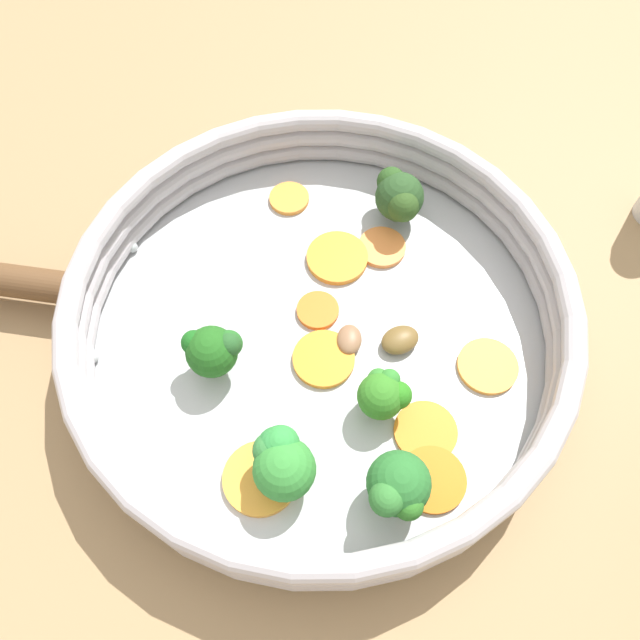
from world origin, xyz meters
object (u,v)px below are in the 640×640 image
Objects in this scene: mushroom_piece_1 at (349,339)px; mushroom_piece_0 at (400,340)px; skillet at (320,335)px; broccoli_floret_0 at (399,197)px; carrot_slice_3 at (337,258)px; carrot_slice_4 at (488,366)px; carrot_slice_7 at (260,478)px; broccoli_floret_2 at (398,487)px; carrot_slice_8 at (432,479)px; carrot_slice_5 at (311,311)px; carrot_slice_2 at (289,198)px; broccoli_floret_1 at (383,394)px; broccoli_floret_3 at (214,350)px; carrot_slice_0 at (426,431)px; carrot_slice_6 at (382,247)px; carrot_slice_1 at (328,358)px.

mushroom_piece_0 is at bearing -97.67° from mushroom_piece_1.
skillet is 6.90× the size of broccoli_floret_0.
carrot_slice_3 is 1.11× the size of carrot_slice_4.
carrot_slice_7 is at bearing 110.75° from carrot_slice_4.
broccoli_floret_2 is 1.73× the size of mushroom_piece_0.
carrot_slice_5 is at bearing 26.26° from carrot_slice_8.
carrot_slice_2 is at bearing 5.72° from skillet.
carrot_slice_7 is 0.11m from mushroom_piece_1.
broccoli_floret_2 is at bearing 178.60° from broccoli_floret_1.
carrot_slice_7 is (-0.12, 0.04, 0.00)m from carrot_slice_5.
skillet is 0.08m from broccoli_floret_3.
skillet is at bearing 161.76° from carrot_slice_3.
carrot_slice_8 is (-0.01, -0.11, -0.00)m from carrot_slice_7.
carrot_slice_0 is 0.98× the size of carrot_slice_8.
skillet is 0.12m from broccoli_floret_0.
broccoli_floret_3 is at bearing 129.04° from broccoli_floret_0.
broccoli_floret_1 is 0.06m from mushroom_piece_1.
broccoli_floret_3 is at bearing 54.86° from carrot_slice_8.
broccoli_floret_3 reaches higher than carrot_slice_0.
carrot_slice_4 and carrot_slice_8 have the same top height.
broccoli_floret_3 is at bearing 46.09° from broccoli_floret_2.
broccoli_floret_0 reaches higher than carrot_slice_5.
carrot_slice_6 is at bearing 1.41° from carrot_slice_8.
carrot_slice_2 is 0.20m from carrot_slice_4.
broccoli_floret_2 is (-0.02, -0.08, 0.03)m from carrot_slice_7.
broccoli_floret_3 is at bearing 131.28° from carrot_slice_3.
mushroom_piece_0 is (0.09, -0.10, 0.00)m from carrot_slice_7.
carrot_slice_8 is at bearing -125.14° from broccoli_floret_3.
carrot_slice_1 reaches higher than carrot_slice_0.
carrot_slice_1 and carrot_slice_4 have the same top height.
broccoli_floret_3 is at bearing 88.35° from carrot_slice_1.
carrot_slice_7 is 0.13m from mushroom_piece_0.
carrot_slice_7 is 0.09m from broccoli_floret_1.
broccoli_floret_3 is 1.91× the size of mushroom_piece_1.
broccoli_floret_2 is 0.11m from mushroom_piece_0.
carrot_slice_2 is at bearing 16.87° from carrot_slice_8.
mushroom_piece_1 is at bearing -83.98° from broccoli_floret_3.
mushroom_piece_0 is at bearing 66.96° from carrot_slice_4.
carrot_slice_4 is 0.08m from broccoli_floret_1.
carrot_slice_0 is 0.08m from carrot_slice_1.
mushroom_piece_0 is at bearing 171.94° from broccoli_floret_0.
broccoli_floret_0 is 0.18m from broccoli_floret_3.
carrot_slice_4 is 0.88× the size of broccoli_floret_0.
carrot_slice_6 is 0.83× the size of broccoli_floret_3.
carrot_slice_3 reaches higher than carrot_slice_0.
mushroom_piece_0 reaches higher than carrot_slice_4.
mushroom_piece_0 is at bearing -118.27° from carrot_slice_5.
carrot_slice_3 is (-0.06, -0.03, 0.00)m from carrot_slice_2.
carrot_slice_7 reaches higher than skillet.
mushroom_piece_1 is at bearing 82.33° from mushroom_piece_0.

